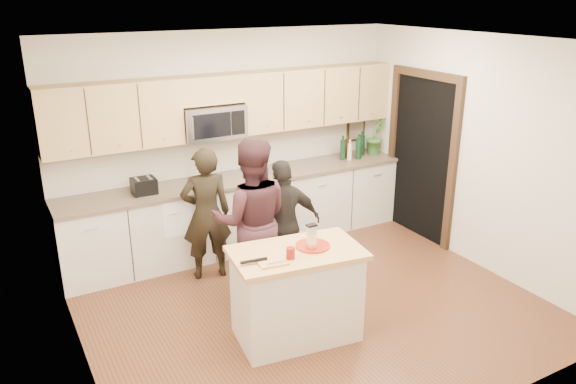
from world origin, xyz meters
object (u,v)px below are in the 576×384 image
toaster (144,186)px  woman_right (283,224)px  woman_left (206,214)px  woman_center (251,221)px  island (296,294)px

toaster → woman_right: size_ratio=0.18×
woman_left → toaster: bearing=-33.7°
toaster → woman_right: bearing=-43.5°
toaster → woman_right: woman_right is taller
woman_left → woman_center: (0.24, -0.67, 0.11)m
island → woman_center: woman_center is taller
toaster → island: bearing=-68.7°
island → woman_left: bearing=107.7°
toaster → woman_center: (0.78, -1.21, -0.15)m
island → toaster: (-0.81, 2.09, 0.57)m
island → woman_left: size_ratio=0.83×
island → woman_left: 1.60m
island → woman_left: woman_left is taller
island → woman_center: 0.98m
woman_left → woman_right: woman_left is taller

